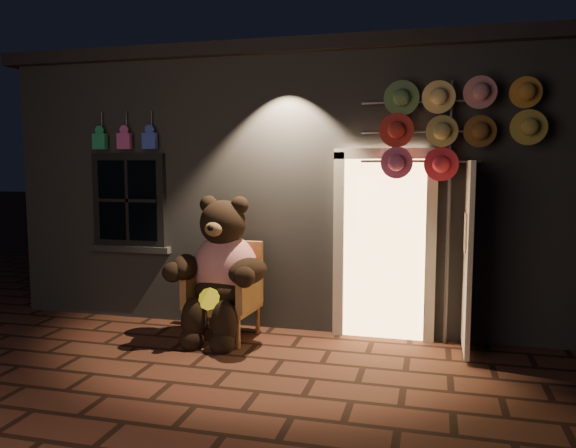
% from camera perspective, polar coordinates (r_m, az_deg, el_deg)
% --- Properties ---
extents(ground, '(60.00, 60.00, 0.00)m').
position_cam_1_polar(ground, '(5.70, -5.90, -14.59)').
color(ground, '#502D1E').
rests_on(ground, ground).
extents(shop_building, '(7.30, 5.95, 3.51)m').
position_cam_1_polar(shop_building, '(9.18, 2.73, 4.37)').
color(shop_building, slate).
rests_on(shop_building, ground).
extents(wicker_armchair, '(0.81, 0.74, 1.11)m').
position_cam_1_polar(wicker_armchair, '(6.63, -6.27, -6.65)').
color(wicker_armchair, '#AE6E43').
rests_on(wicker_armchair, ground).
extents(teddy_bear, '(1.23, 0.99, 1.70)m').
position_cam_1_polar(teddy_bear, '(6.46, -6.79, -4.78)').
color(teddy_bear, '#B21316').
rests_on(teddy_bear, ground).
extents(hat_rack, '(1.89, 0.22, 2.93)m').
position_cam_1_polar(hat_rack, '(6.29, 16.28, 9.46)').
color(hat_rack, '#59595E').
rests_on(hat_rack, ground).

